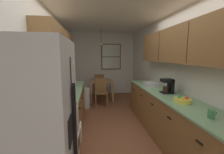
{
  "coord_description": "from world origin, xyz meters",
  "views": [
    {
      "loc": [
        -0.45,
        -2.52,
        1.64
      ],
      "look_at": [
        0.08,
        1.39,
        1.05
      ],
      "focal_mm": 23.38,
      "sensor_mm": 36.0,
      "label": 1
    }
  ],
  "objects_px": {
    "trash_bin": "(85,98)",
    "table_serving_bowl": "(99,80)",
    "dining_table": "(102,84)",
    "storage_canister": "(58,95)",
    "dining_chair_far": "(100,84)",
    "mug_by_coffeemaker": "(211,114)",
    "dish_rack": "(151,84)",
    "dining_chair_near": "(101,91)",
    "coffee_maker": "(168,86)",
    "refrigerator": "(34,143)",
    "stove_range": "(54,142)",
    "fruit_bowl": "(183,100)",
    "microwave_over_range": "(39,56)"
  },
  "relations": [
    {
      "from": "storage_canister",
      "to": "mug_by_coffeemaker",
      "type": "relative_size",
      "value": 1.89
    },
    {
      "from": "trash_bin",
      "to": "table_serving_bowl",
      "type": "relative_size",
      "value": 3.65
    },
    {
      "from": "storage_canister",
      "to": "trash_bin",
      "type": "bearing_deg",
      "value": 81.96
    },
    {
      "from": "stove_range",
      "to": "coffee_maker",
      "type": "bearing_deg",
      "value": 19.5
    },
    {
      "from": "trash_bin",
      "to": "dish_rack",
      "type": "xyz_separation_m",
      "value": [
        1.65,
        -1.18,
        0.63
      ]
    },
    {
      "from": "stove_range",
      "to": "fruit_bowl",
      "type": "distance_m",
      "value": 2.03
    },
    {
      "from": "fruit_bowl",
      "to": "mug_by_coffeemaker",
      "type": "bearing_deg",
      "value": -92.63
    },
    {
      "from": "table_serving_bowl",
      "to": "dining_chair_far",
      "type": "bearing_deg",
      "value": 86.89
    },
    {
      "from": "stove_range",
      "to": "storage_canister",
      "type": "distance_m",
      "value": 0.69
    },
    {
      "from": "dining_chair_far",
      "to": "mug_by_coffeemaker",
      "type": "height_order",
      "value": "mug_by_coffeemaker"
    },
    {
      "from": "dining_table",
      "to": "dish_rack",
      "type": "bearing_deg",
      "value": -60.72
    },
    {
      "from": "dish_rack",
      "to": "table_serving_bowl",
      "type": "height_order",
      "value": "dish_rack"
    },
    {
      "from": "stove_range",
      "to": "microwave_over_range",
      "type": "bearing_deg",
      "value": 179.97
    },
    {
      "from": "mug_by_coffeemaker",
      "to": "fruit_bowl",
      "type": "distance_m",
      "value": 0.6
    },
    {
      "from": "dish_rack",
      "to": "table_serving_bowl",
      "type": "relative_size",
      "value": 1.97
    },
    {
      "from": "dining_table",
      "to": "table_serving_bowl",
      "type": "relative_size",
      "value": 4.63
    },
    {
      "from": "dining_chair_near",
      "to": "refrigerator",
      "type": "bearing_deg",
      "value": -102.97
    },
    {
      "from": "coffee_maker",
      "to": "table_serving_bowl",
      "type": "height_order",
      "value": "coffee_maker"
    },
    {
      "from": "microwave_over_range",
      "to": "coffee_maker",
      "type": "xyz_separation_m",
      "value": [
        2.14,
        0.72,
        -0.59
      ]
    },
    {
      "from": "stove_range",
      "to": "trash_bin",
      "type": "height_order",
      "value": "stove_range"
    },
    {
      "from": "refrigerator",
      "to": "table_serving_bowl",
      "type": "xyz_separation_m",
      "value": [
        0.77,
        3.91,
        -0.12
      ]
    },
    {
      "from": "stove_range",
      "to": "storage_canister",
      "type": "bearing_deg",
      "value": 90.73
    },
    {
      "from": "dish_rack",
      "to": "trash_bin",
      "type": "bearing_deg",
      "value": 144.49
    },
    {
      "from": "refrigerator",
      "to": "storage_canister",
      "type": "distance_m",
      "value": 1.12
    },
    {
      "from": "dining_table",
      "to": "storage_canister",
      "type": "distance_m",
      "value": 3.02
    },
    {
      "from": "dining_chair_far",
      "to": "mug_by_coffeemaker",
      "type": "bearing_deg",
      "value": -75.53
    },
    {
      "from": "dining_chair_far",
      "to": "fruit_bowl",
      "type": "bearing_deg",
      "value": -72.94
    },
    {
      "from": "dining_chair_far",
      "to": "storage_canister",
      "type": "height_order",
      "value": "storage_canister"
    },
    {
      "from": "stove_range",
      "to": "dining_table",
      "type": "relative_size",
      "value": 1.37
    },
    {
      "from": "refrigerator",
      "to": "microwave_over_range",
      "type": "bearing_deg",
      "value": 101.66
    },
    {
      "from": "storage_canister",
      "to": "mug_by_coffeemaker",
      "type": "bearing_deg",
      "value": -24.64
    },
    {
      "from": "dining_chair_near",
      "to": "fruit_bowl",
      "type": "distance_m",
      "value": 2.87
    },
    {
      "from": "dining_table",
      "to": "fruit_bowl",
      "type": "height_order",
      "value": "fruit_bowl"
    },
    {
      "from": "refrigerator",
      "to": "dining_chair_near",
      "type": "relative_size",
      "value": 1.97
    },
    {
      "from": "microwave_over_range",
      "to": "dining_chair_far",
      "type": "height_order",
      "value": "microwave_over_range"
    },
    {
      "from": "trash_bin",
      "to": "fruit_bowl",
      "type": "relative_size",
      "value": 2.35
    },
    {
      "from": "mug_by_coffeemaker",
      "to": "dish_rack",
      "type": "xyz_separation_m",
      "value": [
        0.0,
        1.84,
        0.0
      ]
    },
    {
      "from": "microwave_over_range",
      "to": "mug_by_coffeemaker",
      "type": "relative_size",
      "value": 5.11
    },
    {
      "from": "refrigerator",
      "to": "coffee_maker",
      "type": "xyz_separation_m",
      "value": [
        2.0,
        1.4,
        0.16
      ]
    },
    {
      "from": "coffee_maker",
      "to": "dish_rack",
      "type": "distance_m",
      "value": 0.68
    },
    {
      "from": "refrigerator",
      "to": "table_serving_bowl",
      "type": "relative_size",
      "value": 10.24
    },
    {
      "from": "stove_range",
      "to": "dish_rack",
      "type": "bearing_deg",
      "value": 35.5
    },
    {
      "from": "trash_bin",
      "to": "fruit_bowl",
      "type": "distance_m",
      "value": 3.01
    },
    {
      "from": "dining_chair_near",
      "to": "coffee_maker",
      "type": "height_order",
      "value": "coffee_maker"
    },
    {
      "from": "microwave_over_range",
      "to": "mug_by_coffeemaker",
      "type": "xyz_separation_m",
      "value": [
        2.05,
        -0.45,
        -0.69
      ]
    },
    {
      "from": "dining_chair_near",
      "to": "coffee_maker",
      "type": "bearing_deg",
      "value": -58.86
    },
    {
      "from": "stove_range",
      "to": "dining_table",
      "type": "height_order",
      "value": "stove_range"
    },
    {
      "from": "microwave_over_range",
      "to": "coffee_maker",
      "type": "distance_m",
      "value": 2.33
    },
    {
      "from": "stove_range",
      "to": "storage_canister",
      "type": "relative_size",
      "value": 5.12
    },
    {
      "from": "refrigerator",
      "to": "mug_by_coffeemaker",
      "type": "distance_m",
      "value": 1.93
    }
  ]
}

